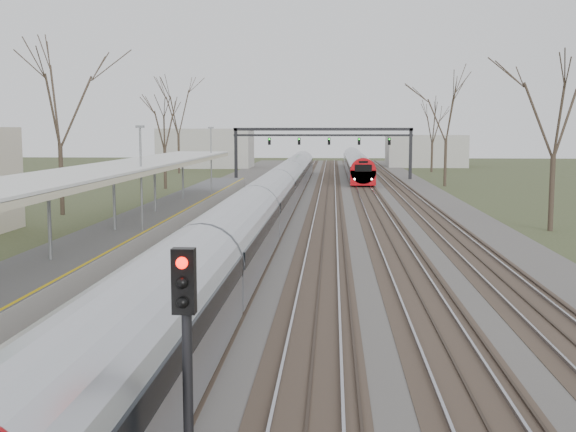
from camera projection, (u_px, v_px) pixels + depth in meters
name	position (u px, v px, depth m)	size (l,w,h in m)	color
track_bed	(317.00, 206.00, 55.27)	(24.00, 160.00, 0.22)	#474442
platform	(135.00, 231.00, 38.45)	(3.50, 69.00, 1.00)	#9E9B93
canopy	(107.00, 171.00, 33.56)	(4.10, 50.00, 3.11)	slate
signal_gantry	(323.00, 138.00, 84.40)	(21.00, 0.59, 6.08)	black
tree_west_far	(58.00, 97.00, 48.45)	(5.50, 5.50, 11.33)	#2D231C
tree_east_far	(556.00, 104.00, 40.67)	(5.00, 5.00, 10.30)	#2D231C
train_near	(277.00, 191.00, 51.40)	(2.62, 90.21, 3.05)	#A1A3AB
train_far	(356.00, 163.00, 94.01)	(2.62, 45.21, 3.05)	#A1A3AB
signal_post	(186.00, 336.00, 11.01)	(0.35, 0.45, 4.10)	black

